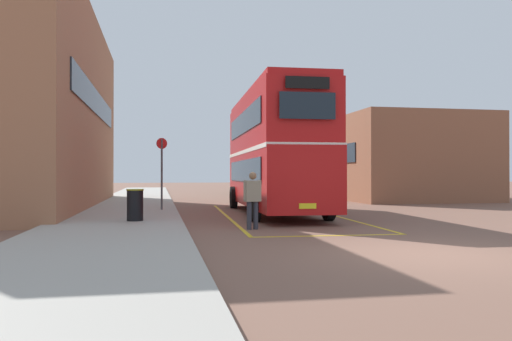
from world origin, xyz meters
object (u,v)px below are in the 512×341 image
Objects in this scene: double_decker_bus at (274,150)px; bus_stop_sign at (162,167)px; pedestrian_boarding at (252,196)px; litter_bin at (135,205)px; single_deck_bus at (273,173)px.

bus_stop_sign is (-4.39, 1.02, -0.65)m from double_decker_bus.
bus_stop_sign is at bearing 110.92° from pedestrian_boarding.
litter_bin is (-3.33, 1.81, -0.31)m from pedestrian_boarding.
bus_stop_sign is at bearing -115.18° from single_deck_bus.
double_decker_bus is at bearing 35.38° from litter_bin.
litter_bin is (-9.76, -23.72, -1.01)m from single_deck_bus.
double_decker_bus reaches higher than pedestrian_boarding.
double_decker_bus reaches higher than litter_bin.
double_decker_bus is 20.53m from single_deck_bus.
pedestrian_boarding is at bearing -104.13° from single_deck_bus.
bus_stop_sign is (0.84, 4.73, 1.23)m from litter_bin.
pedestrian_boarding is 3.80m from litter_bin.
litter_bin is at bearing -112.37° from single_deck_bus.
pedestrian_boarding reaches higher than litter_bin.
single_deck_bus is 5.98× the size of pedestrian_boarding.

